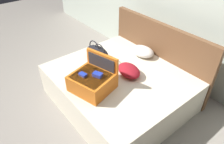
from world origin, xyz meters
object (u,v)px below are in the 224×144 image
at_px(pillow_near_headboard, 142,51).
at_px(pillow_center_head, 129,70).
at_px(hard_case_large, 93,80).
at_px(bed, 118,88).
at_px(duffel_bag, 97,53).

height_order(pillow_near_headboard, pillow_center_head, pillow_near_headboard).
bearing_deg(hard_case_large, pillow_near_headboard, 84.09).
height_order(hard_case_large, pillow_near_headboard, hard_case_large).
bearing_deg(bed, duffel_bag, 179.25).
bearing_deg(duffel_bag, hard_case_large, -40.25).
distance_m(bed, duffel_bag, 0.64).
relative_size(bed, pillow_center_head, 4.82).
bearing_deg(pillow_center_head, hard_case_large, -97.08).
height_order(hard_case_large, duffel_bag, hard_case_large).
relative_size(bed, duffel_bag, 4.04).
bearing_deg(bed, hard_case_large, -87.50).
bearing_deg(duffel_bag, bed, -0.75).
relative_size(bed, hard_case_large, 3.18).
xyz_separation_m(duffel_bag, pillow_center_head, (0.62, 0.11, -0.04)).
xyz_separation_m(bed, hard_case_large, (0.02, -0.46, 0.39)).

